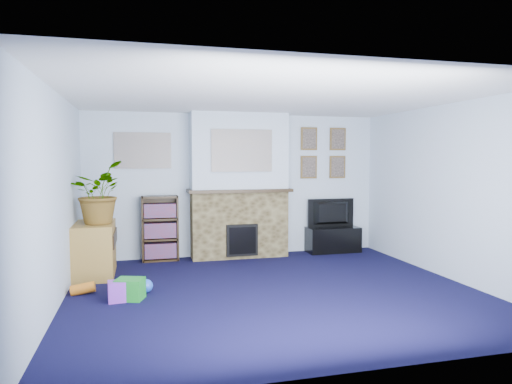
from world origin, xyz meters
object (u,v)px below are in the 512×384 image
object	(u,v)px
tv_stand	(333,239)
television	(333,213)
sideboard	(95,251)
bookshelf	(160,230)

from	to	relation	value
tv_stand	television	size ratio (longest dim) A/B	1.07
television	sideboard	world-z (taller)	television
bookshelf	sideboard	size ratio (longest dim) A/B	1.09
tv_stand	television	bearing A→B (deg)	90.00
tv_stand	sideboard	size ratio (longest dim) A/B	0.97
tv_stand	television	world-z (taller)	television
bookshelf	sideboard	bearing A→B (deg)	-141.38
bookshelf	television	bearing A→B (deg)	-1.08
television	sideboard	bearing A→B (deg)	9.28
bookshelf	sideboard	distance (m)	1.21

